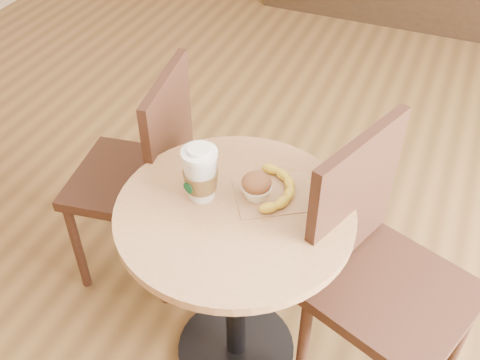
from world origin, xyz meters
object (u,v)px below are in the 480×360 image
at_px(cafe_table, 235,256).
at_px(muffin, 257,186).
at_px(chair_left, 143,172).
at_px(coffee_cup, 201,175).
at_px(chair_right, 379,272).
at_px(banana, 275,189).

xyz_separation_m(cafe_table, muffin, (0.04, 0.07, 0.25)).
distance_m(chair_left, coffee_cup, 0.54).
xyz_separation_m(cafe_table, chair_right, (0.44, 0.10, 0.01)).
height_order(chair_right, muffin, chair_right).
distance_m(chair_right, banana, 0.41).
bearing_deg(coffee_cup, chair_left, 166.53).
bearing_deg(chair_left, cafe_table, 52.99).
height_order(chair_left, banana, chair_left).
relative_size(coffee_cup, muffin, 1.94).
xyz_separation_m(chair_left, banana, (0.58, -0.16, 0.24)).
bearing_deg(chair_right, coffee_cup, 119.73).
distance_m(coffee_cup, banana, 0.23).
distance_m(cafe_table, chair_right, 0.45).
distance_m(chair_left, banana, 0.65).
relative_size(cafe_table, chair_left, 0.79).
height_order(coffee_cup, muffin, coffee_cup).
bearing_deg(coffee_cup, muffin, 39.74).
xyz_separation_m(chair_right, coffee_cup, (-0.55, -0.09, 0.28)).
distance_m(coffee_cup, muffin, 0.17).
xyz_separation_m(cafe_table, coffee_cup, (-0.12, 0.02, 0.29)).
relative_size(cafe_table, coffee_cup, 4.18).
bearing_deg(chair_right, banana, 110.14).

